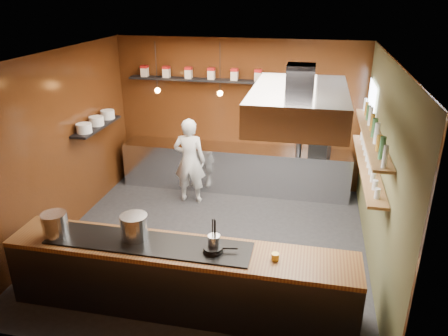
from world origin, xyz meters
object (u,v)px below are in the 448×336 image
(stockpot_large, at_px, (55,225))
(stockpot_small, at_px, (134,227))
(extractor_hood, at_px, (299,103))
(chef, at_px, (190,161))
(espresso_machine, at_px, (320,146))

(stockpot_large, height_order, stockpot_small, stockpot_small)
(extractor_hood, xyz_separation_m, chef, (-2.04, 1.85, -1.67))
(stockpot_large, xyz_separation_m, espresso_machine, (3.27, 3.78, -0.02))
(espresso_machine, distance_m, chef, 2.51)
(stockpot_small, relative_size, espresso_machine, 0.96)
(extractor_hood, height_order, stockpot_small, extractor_hood)
(chef, bearing_deg, stockpot_large, 71.73)
(extractor_hood, height_order, espresso_machine, extractor_hood)
(stockpot_large, xyz_separation_m, stockpot_small, (1.01, 0.14, 0.01))
(extractor_hood, bearing_deg, stockpot_small, -149.04)
(chef, bearing_deg, espresso_machine, -167.75)
(extractor_hood, height_order, chef, extractor_hood)
(stockpot_large, bearing_deg, stockpot_small, 8.08)
(stockpot_small, bearing_deg, stockpot_large, -171.92)
(espresso_machine, xyz_separation_m, chef, (-2.41, -0.65, -0.25))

